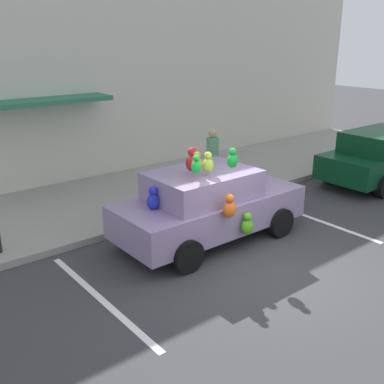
# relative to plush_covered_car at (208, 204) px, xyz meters

# --- Properties ---
(ground_plane) EXTENTS (60.00, 60.00, 0.00)m
(ground_plane) POSITION_rel_plush_covered_car_xyz_m (-0.07, -1.66, -0.80)
(ground_plane) COLOR #38383A
(sidewalk) EXTENTS (24.00, 4.00, 0.15)m
(sidewalk) POSITION_rel_plush_covered_car_xyz_m (-0.07, 3.34, -0.73)
(sidewalk) COLOR gray
(sidewalk) RESTS_ON ground
(storefront_building) EXTENTS (24.00, 1.25, 6.40)m
(storefront_building) POSITION_rel_plush_covered_car_xyz_m (-0.08, 5.48, 2.39)
(storefront_building) COLOR beige
(storefront_building) RESTS_ON ground
(parking_stripe_front) EXTENTS (0.12, 3.60, 0.01)m
(parking_stripe_front) POSITION_rel_plush_covered_car_xyz_m (2.75, -0.66, -0.80)
(parking_stripe_front) COLOR silver
(parking_stripe_front) RESTS_ON ground
(parking_stripe_rear) EXTENTS (0.12, 3.60, 0.01)m
(parking_stripe_rear) POSITION_rel_plush_covered_car_xyz_m (-2.92, -0.66, -0.80)
(parking_stripe_rear) COLOR silver
(parking_stripe_rear) RESTS_ON ground
(plush_covered_car) EXTENTS (4.12, 2.06, 2.11)m
(plush_covered_car) POSITION_rel_plush_covered_car_xyz_m (0.00, 0.00, 0.00)
(plush_covered_car) COLOR gray
(plush_covered_car) RESTS_ON ground
(parked_sedan_behind) EXTENTS (4.47, 1.94, 1.54)m
(parked_sedan_behind) POSITION_rel_plush_covered_car_xyz_m (6.77, -0.06, -0.01)
(parked_sedan_behind) COLOR #0A381E
(parked_sedan_behind) RESTS_ON ground
(teddy_bear_on_sidewalk) EXTENTS (0.41, 0.34, 0.78)m
(teddy_bear_on_sidewalk) POSITION_rel_plush_covered_car_xyz_m (2.19, 2.20, -0.29)
(teddy_bear_on_sidewalk) COLOR #9E723D
(teddy_bear_on_sidewalk) RESTS_ON sidewalk
(pedestrian_near_shopfront) EXTENTS (0.34, 0.34, 1.64)m
(pedestrian_near_shopfront) POSITION_rel_plush_covered_car_xyz_m (2.11, 2.27, 0.11)
(pedestrian_near_shopfront) COLOR #58A071
(pedestrian_near_shopfront) RESTS_ON sidewalk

